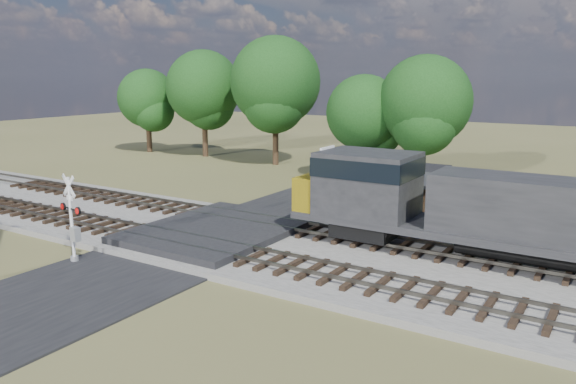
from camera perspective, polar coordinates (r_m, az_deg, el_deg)
The scene contains 10 objects.
ground at distance 28.78m, azimuth -7.72°, elevation -4.88°, with size 160.00×160.00×0.00m, color #4E4D29.
ballast_bed at distance 24.32m, azimuth 11.68°, elevation -7.82°, with size 140.00×10.00×0.30m, color gray.
road at distance 28.77m, azimuth -7.72°, elevation -4.80°, with size 7.00×60.00×0.08m, color black.
crossing_panel at distance 29.06m, azimuth -7.11°, elevation -4.05°, with size 7.00×9.00×0.62m, color #262628.
track_near at distance 25.30m, azimuth -5.19°, elevation -6.20°, with size 140.00×2.60×0.33m.
track_far at distance 29.25m, azimuth 0.76°, elevation -3.65°, with size 140.00×2.60×0.33m.
crossing_signal_near at distance 26.50m, azimuth -21.01°, elevation -3.31°, with size 1.60×0.38×3.99m.
crossing_signal_far at distance 31.96m, azimuth 6.70°, elevation 0.13°, with size 1.72×0.37×4.28m.
equipment_shed at distance 31.98m, azimuth 12.22°, elevation -0.82°, with size 4.35×4.35×2.70m.
treeline at distance 43.19m, azimuth 23.22°, elevation 9.16°, with size 80.73×10.70×11.97m.
Camera 1 is at (17.80, -21.07, 8.24)m, focal length 35.00 mm.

